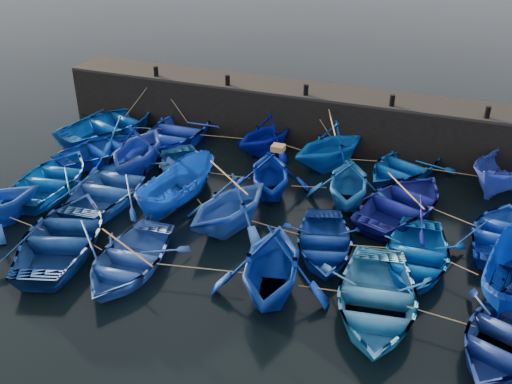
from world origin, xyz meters
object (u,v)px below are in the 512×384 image
(boat_0, at_px, (112,124))
(boat_13, at_px, (53,178))
(wooden_crate, at_px, (278,148))
(boat_8, at_px, (184,170))

(boat_0, bearing_deg, boat_13, 118.24)
(wooden_crate, bearing_deg, boat_8, -177.73)
(boat_0, relative_size, wooden_crate, 11.50)
(boat_8, bearing_deg, boat_13, 173.30)
(boat_8, height_order, boat_13, boat_13)
(boat_13, bearing_deg, boat_8, -159.65)
(boat_8, relative_size, boat_13, 0.94)
(boat_13, bearing_deg, wooden_crate, -171.71)
(boat_8, bearing_deg, boat_0, 114.76)
(boat_8, xyz_separation_m, boat_13, (-4.74, -2.74, 0.03))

